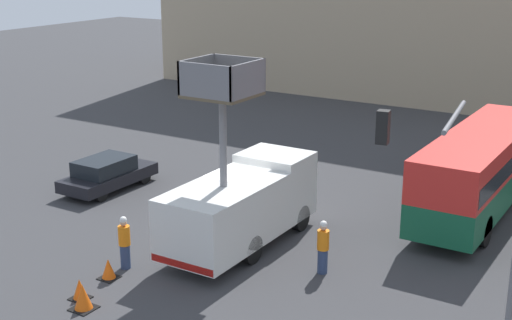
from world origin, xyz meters
name	(u,v)px	position (x,y,z in m)	size (l,w,h in m)	color
ground_plane	(234,233)	(0.00, 0.00, 0.00)	(120.00, 120.00, 0.00)	#38383A
utility_truck	(242,201)	(0.83, -0.74, 1.60)	(2.43, 6.65, 6.58)	silver
city_bus	(481,165)	(6.88, 6.81, 1.89)	(2.47, 10.42, 3.21)	#145638
traffic_light_pole	(469,182)	(8.81, -2.32, 4.17)	(3.83, 3.58, 6.13)	slate
road_worker_near_truck	(125,243)	(-1.34, -4.27, 0.88)	(0.38, 0.38, 1.77)	navy
road_worker_directing	(323,247)	(4.19, -1.24, 0.88)	(0.38, 0.38, 1.77)	navy
traffic_cone_near_truck	(83,297)	(-0.54, -6.95, 0.36)	(0.67, 0.67, 0.77)	black
traffic_cone_mid_road	(80,290)	(-1.07, -6.55, 0.29)	(0.55, 0.55, 0.62)	black
traffic_cone_far_side	(108,269)	(-1.29, -5.11, 0.30)	(0.57, 0.57, 0.65)	black
parked_car_curbside	(107,173)	(-7.23, 1.20, 0.71)	(1.86, 4.33, 1.40)	black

